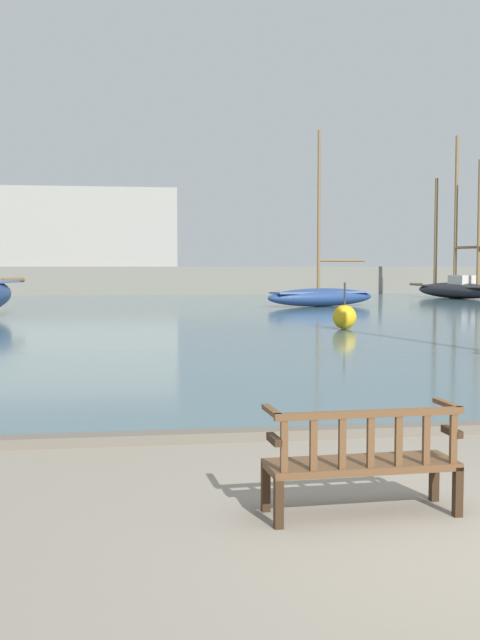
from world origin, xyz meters
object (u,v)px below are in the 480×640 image
park_bench (362,460)px  sailboat_nearest_starboard (457,285)px  sailboat_distant_harbor (321,295)px  channel_buoy (345,317)px

park_bench → sailboat_nearest_starboard: (17.64, 38.29, 0.37)m
sailboat_distant_harbor → channel_buoy: bearing=-101.2°
channel_buoy → park_bench: bearing=-105.6°
sailboat_distant_harbor → channel_buoy: size_ratio=5.75×
sailboat_nearest_starboard → sailboat_distant_harbor: bearing=-143.8°
park_bench → sailboat_distant_harbor: (7.55, 30.91, 0.15)m
park_bench → channel_buoy: bearing=74.4°
sailboat_nearest_starboard → channel_buoy: bearing=-121.7°
park_bench → channel_buoy: size_ratio=1.12×
sailboat_distant_harbor → channel_buoy: 13.42m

